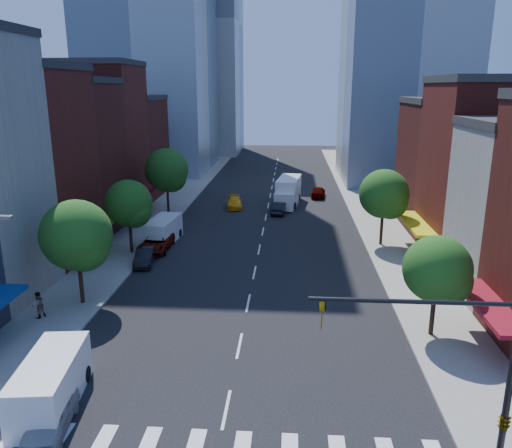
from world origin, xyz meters
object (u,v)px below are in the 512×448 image
(taxi, at_px, (234,202))
(cargo_van_near, at_px, (50,385))
(parked_car_second, at_px, (145,256))
(traffic_car_oncoming, at_px, (279,208))
(parked_car_third, at_px, (156,242))
(traffic_car_far, at_px, (318,192))
(parked_car_rear, at_px, (163,235))
(box_truck, at_px, (288,192))
(pedestrian_far, at_px, (38,305))
(cargo_van_far, at_px, (163,231))
(parked_car_front, at_px, (51,416))

(taxi, bearing_deg, cargo_van_near, -102.74)
(parked_car_second, distance_m, traffic_car_oncoming, 21.55)
(parked_car_third, distance_m, traffic_car_far, 29.15)
(parked_car_rear, xyz_separation_m, cargo_van_near, (1.24, -25.94, 0.50))
(traffic_car_oncoming, relative_size, traffic_car_far, 0.98)
(box_truck, height_order, pedestrian_far, box_truck)
(cargo_van_near, distance_m, box_truck, 44.44)
(cargo_van_near, distance_m, taxi, 41.08)
(cargo_van_near, relative_size, taxi, 1.31)
(cargo_van_far, bearing_deg, box_truck, 60.29)
(parked_car_front, bearing_deg, traffic_car_oncoming, 69.55)
(parked_car_second, bearing_deg, traffic_car_far, 52.17)
(cargo_van_far, bearing_deg, cargo_van_near, -81.93)
(taxi, distance_m, pedestrian_far, 33.28)
(cargo_van_far, bearing_deg, parked_car_front, -80.52)
(parked_car_third, height_order, pedestrian_far, pedestrian_far)
(parked_car_front, height_order, parked_car_third, parked_car_third)
(cargo_van_near, bearing_deg, pedestrian_far, 112.56)
(parked_car_rear, height_order, pedestrian_far, pedestrian_far)
(parked_car_second, xyz_separation_m, box_truck, (12.00, 23.36, 0.92))
(parked_car_second, height_order, parked_car_rear, parked_car_rear)
(cargo_van_far, relative_size, traffic_car_far, 1.32)
(parked_car_front, xyz_separation_m, parked_car_third, (-2.00, 25.14, 0.05))
(traffic_car_oncoming, distance_m, box_truck, 5.02)
(parked_car_second, bearing_deg, box_truck, 54.84)
(parked_car_rear, relative_size, cargo_van_near, 0.81)
(parked_car_second, distance_m, parked_car_rear, 6.18)
(parked_car_second, distance_m, cargo_van_far, 6.22)
(taxi, distance_m, box_truck, 7.12)
(cargo_van_far, bearing_deg, traffic_car_far, 58.88)
(parked_car_front, bearing_deg, taxi, 77.80)
(parked_car_third, height_order, parked_car_rear, parked_car_third)
(parked_car_front, height_order, box_truck, box_truck)
(parked_car_third, relative_size, traffic_car_far, 1.23)
(taxi, xyz_separation_m, box_truck, (6.69, 2.24, 0.94))
(parked_car_rear, height_order, cargo_van_far, cargo_van_far)
(parked_car_front, distance_m, taxi, 42.59)
(traffic_car_far, bearing_deg, parked_car_rear, 60.01)
(parked_car_third, xyz_separation_m, box_truck, (12.00, 19.56, 0.85))
(taxi, height_order, traffic_car_oncoming, traffic_car_oncoming)
(cargo_van_far, height_order, taxi, cargo_van_far)
(parked_car_front, relative_size, cargo_van_far, 0.71)
(box_truck, bearing_deg, traffic_car_oncoming, -94.70)
(traffic_car_oncoming, bearing_deg, parked_car_front, 85.03)
(parked_car_rear, height_order, cargo_van_near, cargo_van_near)
(parked_car_third, distance_m, box_truck, 22.97)
(box_truck, xyz_separation_m, pedestrian_far, (-15.87, -34.22, -0.56))
(parked_car_front, distance_m, parked_car_rear, 27.60)
(pedestrian_far, bearing_deg, cargo_van_far, -159.53)
(cargo_van_near, relative_size, traffic_car_oncoming, 1.40)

